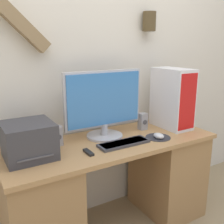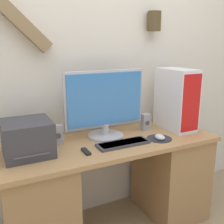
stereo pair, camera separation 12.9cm
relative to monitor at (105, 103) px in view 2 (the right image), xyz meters
The scene contains 11 objects.
wall_back 0.46m from the monitor, 93.91° to the left, with size 6.40×0.16×2.70m.
desk 0.59m from the monitor, 91.20° to the right, with size 1.49×0.56×0.70m.
monitor is the anchor object (origin of this frame).
keyboard 0.31m from the monitor, 80.65° to the right, with size 0.36×0.12×0.02m.
mousepad 0.45m from the monitor, 34.24° to the right, with size 0.18×0.18×0.00m.
mouse 0.45m from the monitor, 38.04° to the right, with size 0.06×0.09×0.04m.
computer_tower 0.58m from the monitor, ahead, with size 0.18×0.33×0.47m.
printer 0.58m from the monitor, behind, with size 0.28×0.29×0.21m.
speaker_left 0.39m from the monitor, behind, with size 0.06×0.06×0.13m.
speaker_right 0.38m from the monitor, ahead, with size 0.06×0.06×0.13m.
remote_control 0.40m from the monitor, 137.49° to the right, with size 0.03×0.10×0.02m.
Camera 2 is at (-0.75, -1.24, 1.35)m, focal length 42.00 mm.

